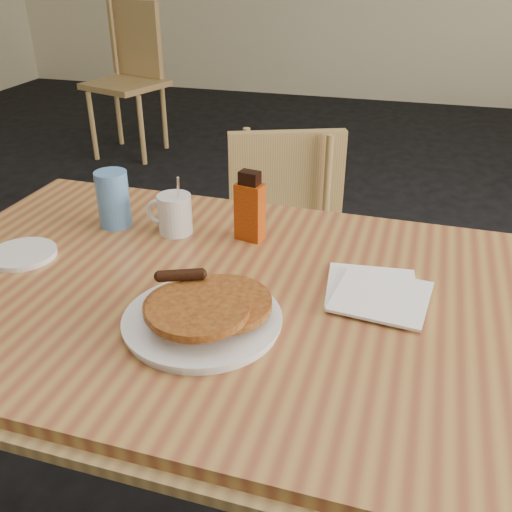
# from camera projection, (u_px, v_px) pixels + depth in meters

# --- Properties ---
(main_table) EXTENTS (1.36, 0.94, 0.75)m
(main_table) POSITION_uv_depth(u_px,v_px,m) (211.00, 302.00, 1.17)
(main_table) COLOR #A6783A
(main_table) RESTS_ON floor
(chair_main_far) EXTENTS (0.49, 0.50, 0.84)m
(chair_main_far) POSITION_uv_depth(u_px,v_px,m) (279.00, 240.00, 1.89)
(chair_main_far) COLOR tan
(chair_main_far) RESTS_ON floor
(chair_wall_extra) EXTENTS (0.59, 0.60, 1.03)m
(chair_wall_extra) POSITION_uv_depth(u_px,v_px,m) (130.00, 64.00, 4.03)
(chair_wall_extra) COLOR tan
(chair_wall_extra) RESTS_ON floor
(pancake_plate) EXTENTS (0.29, 0.29, 0.08)m
(pancake_plate) POSITION_uv_depth(u_px,v_px,m) (203.00, 314.00, 1.02)
(pancake_plate) COLOR white
(pancake_plate) RESTS_ON main_table
(coffee_mug) EXTENTS (0.11, 0.08, 0.15)m
(coffee_mug) POSITION_uv_depth(u_px,v_px,m) (174.00, 213.00, 1.35)
(coffee_mug) COLOR white
(coffee_mug) RESTS_ON main_table
(syrup_bottle) EXTENTS (0.07, 0.05, 0.17)m
(syrup_bottle) POSITION_uv_depth(u_px,v_px,m) (250.00, 208.00, 1.30)
(syrup_bottle) COLOR maroon
(syrup_bottle) RESTS_ON main_table
(napkin_stack) EXTENTS (0.21, 0.23, 0.01)m
(napkin_stack) POSITION_uv_depth(u_px,v_px,m) (376.00, 292.00, 1.12)
(napkin_stack) COLOR white
(napkin_stack) RESTS_ON main_table
(blue_tumbler) EXTENTS (0.10, 0.10, 0.14)m
(blue_tumbler) POSITION_uv_depth(u_px,v_px,m) (113.00, 199.00, 1.37)
(blue_tumbler) COLOR #5489C7
(blue_tumbler) RESTS_ON main_table
(side_saucer) EXTENTS (0.17, 0.17, 0.01)m
(side_saucer) POSITION_uv_depth(u_px,v_px,m) (23.00, 254.00, 1.26)
(side_saucer) COLOR white
(side_saucer) RESTS_ON main_table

